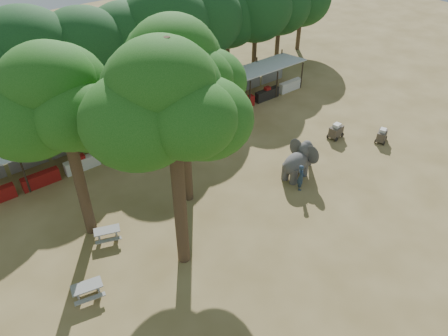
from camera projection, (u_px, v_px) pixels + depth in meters
ground at (291, 231)px, 24.92m from camera, size 100.00×100.00×0.00m
vendor_stalls at (163, 117)px, 33.04m from camera, size 28.00×2.99×2.80m
yard_tree_left at (56, 102)px, 20.14m from camera, size 7.10×6.90×11.02m
yard_tree_center at (167, 104)px, 17.83m from camera, size 7.10×6.90×12.04m
yard_tree_back at (177, 69)px, 22.25m from camera, size 7.10×6.90×11.36m
backdrop_trees at (124, 42)px, 33.76m from camera, size 46.46×5.95×8.33m
elephant at (299, 160)px, 28.53m from camera, size 3.09×2.31×2.31m
handler at (301, 177)px, 27.48m from camera, size 0.75×0.78×1.81m
picnic_table_near at (88, 290)px, 21.02m from camera, size 1.70×1.59×0.73m
picnic_table_far at (107, 233)px, 24.13m from camera, size 1.75×1.66×0.70m
cart_front at (382, 135)px, 32.20m from camera, size 1.30×1.11×1.07m
cart_back at (336, 131)px, 32.61m from camera, size 1.31×0.96×1.17m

